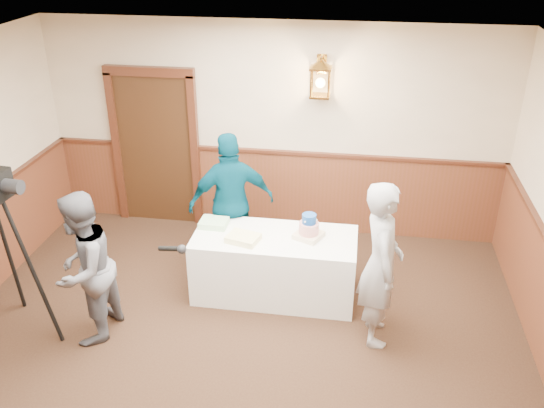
{
  "coord_description": "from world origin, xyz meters",
  "views": [
    {
      "loc": [
        1.08,
        -3.52,
        3.93
      ],
      "look_at": [
        0.26,
        1.7,
        1.25
      ],
      "focal_mm": 38.0,
      "sensor_mm": 36.0,
      "label": 1
    }
  ],
  "objects": [
    {
      "name": "interviewer",
      "position": [
        -1.48,
        0.89,
        0.81
      ],
      "size": [
        1.48,
        0.83,
        1.61
      ],
      "rotation": [
        0.0,
        0.0,
        -1.65
      ],
      "color": "#585961",
      "rests_on": "ground"
    },
    {
      "name": "tiered_cake",
      "position": [
        0.63,
        1.94,
        0.86
      ],
      "size": [
        0.36,
        0.36,
        0.28
      ],
      "rotation": [
        0.0,
        0.0,
        -0.44
      ],
      "color": "beige",
      "rests_on": "display_table"
    },
    {
      "name": "display_table",
      "position": [
        0.26,
        1.9,
        0.38
      ],
      "size": [
        1.8,
        0.8,
        0.75
      ],
      "primitive_type": "cube",
      "color": "white",
      "rests_on": "ground"
    },
    {
      "name": "tv_camera_rig",
      "position": [
        -2.26,
        0.78,
        0.84
      ],
      "size": [
        0.73,
        0.68,
        1.86
      ],
      "rotation": [
        0.0,
        0.0,
        -0.08
      ],
      "color": "black",
      "rests_on": "ground"
    },
    {
      "name": "room_shell",
      "position": [
        -0.05,
        0.45,
        1.52
      ],
      "size": [
        6.02,
        7.02,
        2.81
      ],
      "color": "#C1AD90",
      "rests_on": "ground"
    },
    {
      "name": "assistant_p",
      "position": [
        -0.33,
        2.4,
        0.87
      ],
      "size": [
        1.1,
        0.79,
        1.73
      ],
      "primitive_type": "imported",
      "rotation": [
        0.0,
        0.0,
        3.54
      ],
      "color": "#033D52",
      "rests_on": "ground"
    },
    {
      "name": "baker",
      "position": [
        1.4,
        1.32,
        0.87
      ],
      "size": [
        0.49,
        0.68,
        1.74
      ],
      "primitive_type": "imported",
      "rotation": [
        0.0,
        0.0,
        1.68
      ],
      "color": "#9C9DA1",
      "rests_on": "ground"
    },
    {
      "name": "sheet_cake_yellow",
      "position": [
        -0.06,
        1.75,
        0.78
      ],
      "size": [
        0.39,
        0.33,
        0.07
      ],
      "primitive_type": "cube",
      "rotation": [
        0.0,
        0.0,
        -0.27
      ],
      "color": "#FEFF98",
      "rests_on": "display_table"
    },
    {
      "name": "sheet_cake_green",
      "position": [
        -0.46,
        2.03,
        0.79
      ],
      "size": [
        0.31,
        0.25,
        0.07
      ],
      "primitive_type": "cube",
      "rotation": [
        0.0,
        0.0,
        -0.02
      ],
      "color": "#A5E5A2",
      "rests_on": "display_table"
    }
  ]
}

